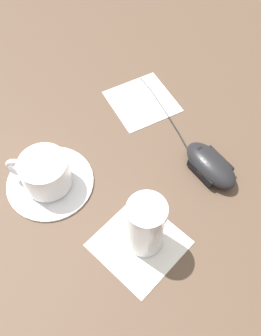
{
  "coord_description": "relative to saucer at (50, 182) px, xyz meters",
  "views": [
    {
      "loc": [
        -0.29,
        -0.21,
        0.59
      ],
      "look_at": [
        -0.01,
        0.01,
        0.03
      ],
      "focal_mm": 40.0,
      "sensor_mm": 36.0,
      "label": 1
    }
  ],
  "objects": [
    {
      "name": "ground_plane",
      "position": [
        0.11,
        -0.12,
        -0.0
      ],
      "size": [
        3.0,
        3.0,
        0.0
      ],
      "primitive_type": "plane",
      "color": "brown"
    },
    {
      "name": "saucer",
      "position": [
        0.0,
        0.0,
        0.0
      ],
      "size": [
        0.16,
        0.16,
        0.01
      ],
      "primitive_type": "cylinder",
      "color": "white",
      "rests_on": "ground"
    },
    {
      "name": "coffee_cup",
      "position": [
        -0.0,
        0.0,
        0.04
      ],
      "size": [
        0.08,
        0.11,
        0.06
      ],
      "color": "white",
      "rests_on": "saucer"
    },
    {
      "name": "computer_mouse",
      "position": [
        0.2,
        -0.21,
        0.01
      ],
      "size": [
        0.09,
        0.13,
        0.04
      ],
      "color": "black",
      "rests_on": "ground"
    },
    {
      "name": "mouse_cable",
      "position": [
        0.27,
        -0.06,
        -0.0
      ],
      "size": [
        0.1,
        0.19,
        0.0
      ],
      "color": "black",
      "rests_on": "ground"
    },
    {
      "name": "napkin_under_glass",
      "position": [
        0.01,
        -0.2,
        -0.0
      ],
      "size": [
        0.14,
        0.14,
        0.0
      ],
      "primitive_type": "cube",
      "rotation": [
        0.0,
        0.0,
        -0.09
      ],
      "color": "silver",
      "rests_on": "ground"
    },
    {
      "name": "drinking_glass",
      "position": [
        0.02,
        -0.2,
        0.06
      ],
      "size": [
        0.06,
        0.06,
        0.12
      ],
      "primitive_type": "cylinder",
      "color": "silver",
      "rests_on": "napkin_under_glass"
    },
    {
      "name": "napkin_spare",
      "position": [
        0.26,
        -0.01,
        -0.0
      ],
      "size": [
        0.17,
        0.17,
        0.0
      ],
      "primitive_type": "cube",
      "rotation": [
        0.0,
        0.0,
        -0.41
      ],
      "color": "white",
      "rests_on": "ground"
    }
  ]
}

